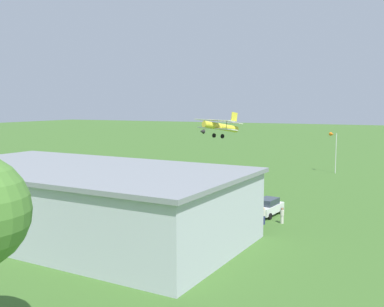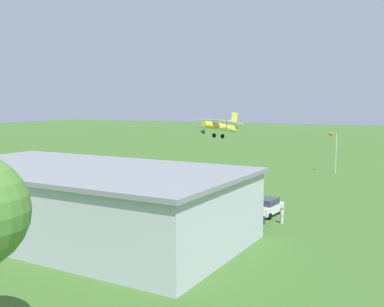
# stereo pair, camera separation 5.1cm
# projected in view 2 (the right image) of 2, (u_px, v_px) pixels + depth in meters

# --- Properties ---
(ground_plane) EXTENTS (400.00, 400.00, 0.00)m
(ground_plane) POSITION_uv_depth(u_px,v_px,m) (213.00, 177.00, 70.51)
(ground_plane) COLOR #3D6628
(hangar) EXTENTS (29.59, 16.69, 5.99)m
(hangar) POSITION_uv_depth(u_px,v_px,m) (81.00, 201.00, 39.23)
(hangar) COLOR #B7BCC6
(hangar) RESTS_ON ground_plane
(biplane) EXTENTS (7.73, 7.06, 3.77)m
(biplane) POSITION_uv_depth(u_px,v_px,m) (219.00, 126.00, 65.59)
(biplane) COLOR yellow
(car_white) EXTENTS (2.46, 4.50, 1.76)m
(car_white) POSITION_uv_depth(u_px,v_px,m) (268.00, 207.00, 46.26)
(car_white) COLOR white
(car_white) RESTS_ON ground_plane
(car_blue) EXTENTS (2.49, 4.63, 1.63)m
(car_blue) POSITION_uv_depth(u_px,v_px,m) (44.00, 187.00, 57.73)
(car_blue) COLOR #23389E
(car_blue) RESTS_ON ground_plane
(car_yellow) EXTENTS (2.18, 4.48, 1.71)m
(car_yellow) POSITION_uv_depth(u_px,v_px,m) (2.00, 184.00, 59.74)
(car_yellow) COLOR gold
(car_yellow) RESTS_ON ground_plane
(person_near_hangar_door) EXTENTS (0.39, 0.39, 1.53)m
(person_near_hangar_door) POSITION_uv_depth(u_px,v_px,m) (282.00, 216.00, 43.13)
(person_near_hangar_door) COLOR beige
(person_near_hangar_door) RESTS_ON ground_plane
(person_watching_takeoff) EXTENTS (0.54, 0.54, 1.68)m
(person_watching_takeoff) POSITION_uv_depth(u_px,v_px,m) (96.00, 191.00, 55.07)
(person_watching_takeoff) COLOR beige
(person_watching_takeoff) RESTS_ON ground_plane
(person_by_parked_cars) EXTENTS (0.53, 0.53, 1.64)m
(person_by_parked_cars) POSITION_uv_depth(u_px,v_px,m) (263.00, 216.00, 42.81)
(person_by_parked_cars) COLOR navy
(person_by_parked_cars) RESTS_ON ground_plane
(windsock) EXTENTS (1.34, 1.43, 6.74)m
(windsock) POSITION_uv_depth(u_px,v_px,m) (333.00, 137.00, 74.19)
(windsock) COLOR silver
(windsock) RESTS_ON ground_plane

